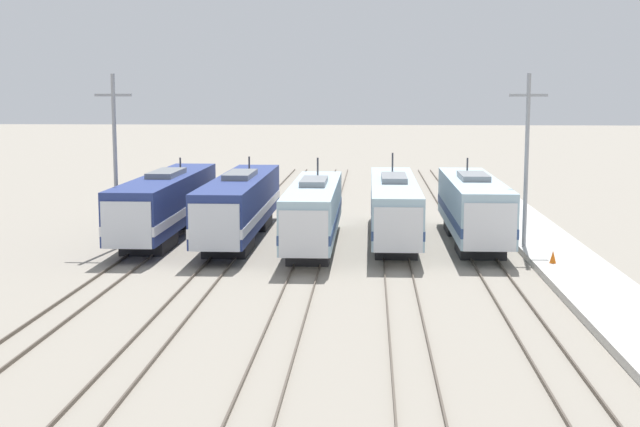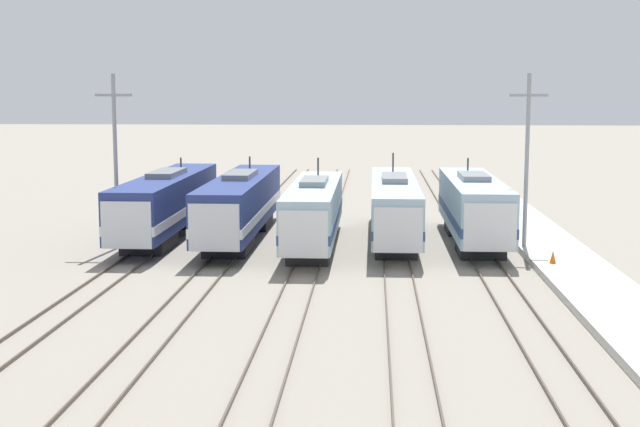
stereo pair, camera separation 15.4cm
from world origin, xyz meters
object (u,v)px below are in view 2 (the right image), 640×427
Objects in this scene: locomotive_center_left at (240,206)px; locomotive_far_right at (474,209)px; locomotive_center at (314,213)px; traffic_cone at (553,257)px; locomotive_far_left at (166,204)px; locomotive_center_right at (394,208)px; catenary_tower_right at (527,158)px; catenary_tower_left at (115,156)px.

locomotive_far_right is (14.76, -0.71, 0.02)m from locomotive_center_left.
locomotive_center is 25.35× the size of traffic_cone.
locomotive_center is at bearing -18.67° from locomotive_far_left.
locomotive_far_left is 1.19× the size of locomotive_far_right.
locomotive_far_left is 19.72m from locomotive_far_right.
locomotive_center_right is 1.86× the size of catenary_tower_right.
traffic_cone is (23.02, -9.15, -1.52)m from locomotive_far_left.
locomotive_far_right is at bearing 135.94° from catenary_tower_right.
locomotive_far_right is at bearing -3.53° from locomotive_far_left.
locomotive_far_left is at bearing 174.13° from locomotive_center_left.
locomotive_center_left is (4.92, -0.51, -0.01)m from locomotive_far_left.
locomotive_center reaches higher than locomotive_center_left.
locomotive_center_right is at bearing 171.46° from locomotive_far_right.
catenary_tower_left is 15.44× the size of traffic_cone.
locomotive_center_right reaches higher than locomotive_center.
locomotive_center_right is (14.76, -0.47, -0.09)m from locomotive_far_left.
catenary_tower_left and catenary_tower_right have the same top height.
locomotive_center is 1.64× the size of catenary_tower_right.
catenary_tower_left is (-16.84, -3.36, 3.44)m from locomotive_center_right.
locomotive_far_right is at bearing 112.81° from traffic_cone.
locomotive_far_right reaches higher than locomotive_far_left.
locomotive_center is at bearing 177.70° from catenary_tower_right.
locomotive_far_left is at bearing 178.16° from locomotive_center_right.
catenary_tower_right reaches higher than locomotive_center_right.
catenary_tower_right is (12.55, -0.50, 3.42)m from locomotive_center.
locomotive_center is at bearing -167.89° from locomotive_far_right.
catenary_tower_left reaches higher than locomotive_center.
locomotive_center_left is at bearing 25.40° from catenary_tower_left.
locomotive_center_left is at bearing -5.87° from locomotive_far_left.
catenary_tower_left is at bearing 180.00° from catenary_tower_right.
catenary_tower_right is at bearing -23.75° from locomotive_center_right.
traffic_cone is at bearing -25.53° from locomotive_center_left.
catenary_tower_left is (-11.92, -0.50, 3.42)m from locomotive_center.
locomotive_center_right is at bearing 156.25° from catenary_tower_right.
locomotive_center is 10.07m from locomotive_far_right.
locomotive_far_right is (4.92, -0.74, 0.10)m from locomotive_center_right.
locomotive_far_right is at bearing -8.54° from locomotive_center_right.
locomotive_far_left is at bearing 176.47° from locomotive_far_right.
locomotive_far_right is 8.74m from traffic_cone.
locomotive_far_right is 24.36× the size of traffic_cone.
catenary_tower_left is (-2.08, -3.83, 3.35)m from locomotive_far_left.
locomotive_center_left is 1.87× the size of catenary_tower_right.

